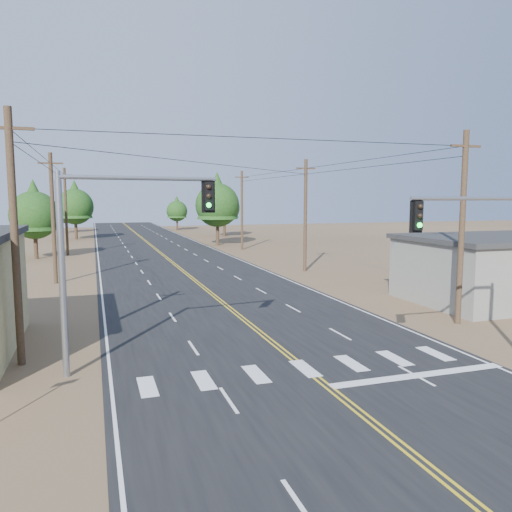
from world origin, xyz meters
name	(u,v)px	position (x,y,z in m)	size (l,w,h in m)	color
ground	(442,479)	(0.00, 0.00, 0.00)	(220.00, 220.00, 0.00)	olive
road	(195,280)	(0.00, 30.00, 0.01)	(15.00, 200.00, 0.02)	black
utility_pole_left_near	(15,236)	(-10.50, 12.00, 5.12)	(1.80, 0.30, 10.00)	#4C3826
utility_pole_left_mid	(53,217)	(-10.50, 32.00, 5.12)	(1.80, 0.30, 10.00)	#4C3826
utility_pole_left_far	(66,211)	(-10.50, 52.00, 5.12)	(1.80, 0.30, 10.00)	#4C3826
utility_pole_right_near	(462,227)	(10.50, 12.00, 5.12)	(1.80, 0.30, 10.00)	#4C3826
utility_pole_right_mid	(305,215)	(10.50, 32.00, 5.12)	(1.80, 0.30, 10.00)	#4C3826
utility_pole_right_far	(242,210)	(10.50, 52.00, 5.12)	(1.80, 0.30, 10.00)	#4C3826
signal_mast_left	(110,238)	(-7.02, 10.21, 5.08)	(6.03, 1.01, 7.53)	gray
signal_mast_right	(503,252)	(6.97, 5.65, 4.58)	(5.80, 0.45, 6.74)	gray
tree_left_near	(34,210)	(-13.61, 49.58, 5.28)	(5.18, 5.18, 8.64)	#3F2D1E
tree_left_mid	(75,203)	(-10.23, 75.67, 5.81)	(5.69, 5.69, 9.49)	#3F2D1E
tree_left_far	(66,210)	(-12.49, 93.16, 4.33)	(4.25, 4.25, 7.09)	#3F2D1E
tree_right_near	(217,201)	(9.00, 59.03, 6.24)	(6.12, 6.12, 10.19)	#3F2D1E
tree_right_mid	(224,205)	(14.00, 74.58, 5.45)	(5.35, 5.35, 8.91)	#3F2D1E
tree_right_far	(177,209)	(9.00, 94.33, 4.36)	(4.28, 4.28, 7.13)	#3F2D1E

